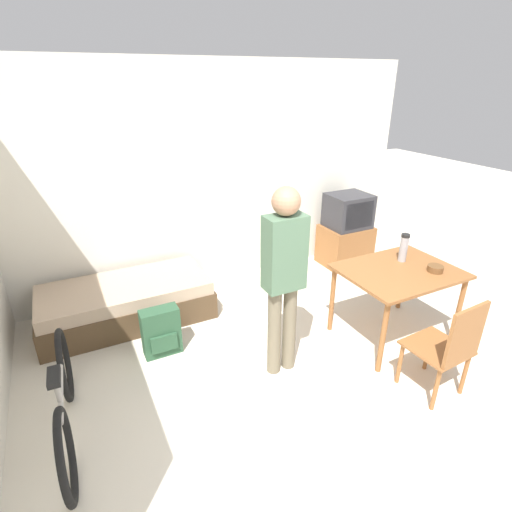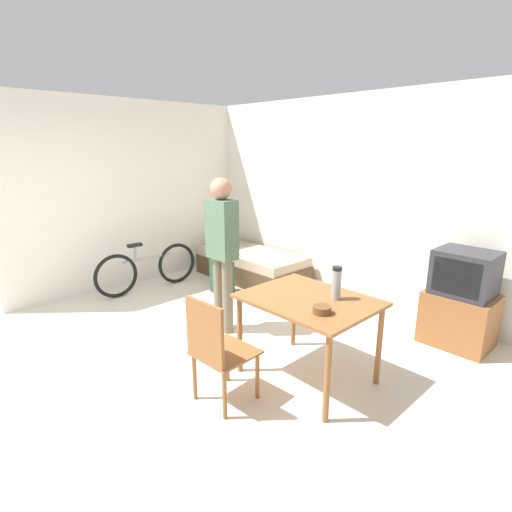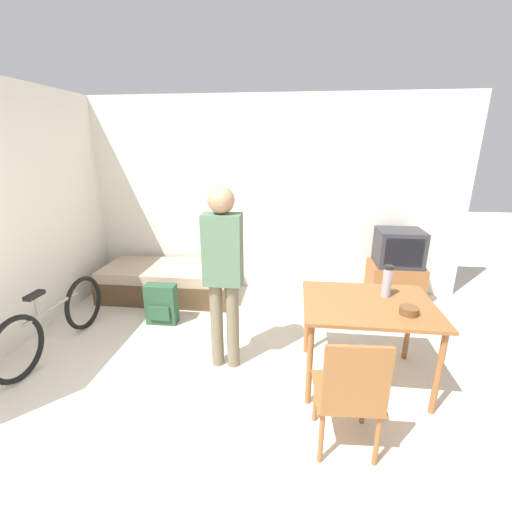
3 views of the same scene
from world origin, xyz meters
TOP-DOWN VIEW (x-y plane):
  - ground_plane at (0.00, 0.00)m, footprint 20.00×20.00m
  - wall_back at (0.00, 3.25)m, footprint 5.67×0.06m
  - wall_left at (-2.36, 1.61)m, footprint 0.06×4.22m
  - daybed at (-1.19, 2.72)m, footprint 1.81×0.84m
  - tv at (1.89, 2.83)m, footprint 0.66×0.53m
  - dining_table at (1.20, 1.17)m, footprint 1.11×0.87m
  - wooden_chair at (0.95, 0.33)m, footprint 0.47×0.47m
  - bicycle at (-1.88, 1.29)m, footprint 0.12×1.57m
  - person_standing at (-0.08, 1.24)m, footprint 0.34×0.23m
  - thermos_flask at (1.38, 1.32)m, footprint 0.08×0.08m
  - mate_bowl at (1.48, 0.99)m, footprint 0.15×0.15m
  - backpack at (-1.00, 1.96)m, footprint 0.36×0.20m

SIDE VIEW (x-z plane):
  - ground_plane at x=0.00m, z-range 0.00..0.00m
  - daybed at x=-1.19m, z-range 0.00..0.44m
  - backpack at x=-1.00m, z-range 0.00..0.49m
  - bicycle at x=-1.88m, z-range -0.04..0.68m
  - tv at x=1.89m, z-range -0.03..1.00m
  - wooden_chair at x=0.95m, z-range 0.05..0.98m
  - dining_table at x=1.20m, z-range 0.29..1.06m
  - mate_bowl at x=1.48m, z-range 0.77..0.83m
  - thermos_flask at x=1.38m, z-range 0.78..1.08m
  - person_standing at x=-0.08m, z-range 0.15..1.88m
  - wall_back at x=0.00m, z-range 0.00..2.70m
  - wall_left at x=-2.36m, z-range 0.00..2.70m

